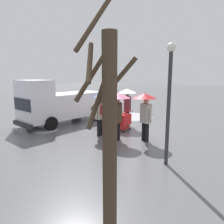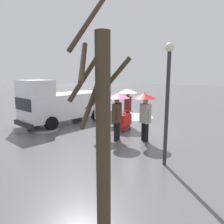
% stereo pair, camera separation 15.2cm
% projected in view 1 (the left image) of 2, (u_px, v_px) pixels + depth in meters
% --- Properties ---
extents(ground_plane, '(90.00, 90.00, 0.00)m').
position_uv_depth(ground_plane, '(129.00, 129.00, 11.44)').
color(ground_plane, '#5B5B5E').
extents(slush_patch_near_cluster, '(1.77, 1.77, 0.01)m').
position_uv_depth(slush_patch_near_cluster, '(95.00, 114.00, 15.62)').
color(slush_patch_near_cluster, silver).
rests_on(slush_patch_near_cluster, ground).
extents(slush_patch_under_van, '(2.93, 2.93, 0.01)m').
position_uv_depth(slush_patch_under_van, '(131.00, 116.00, 14.80)').
color(slush_patch_under_van, '#999BA0').
rests_on(slush_patch_under_van, ground).
extents(slush_patch_mid_street, '(1.39, 1.39, 0.01)m').
position_uv_depth(slush_patch_mid_street, '(45.00, 130.00, 11.24)').
color(slush_patch_mid_street, '#999BA0').
rests_on(slush_patch_mid_street, ground).
extents(cargo_van_parked_right, '(2.20, 5.34, 2.60)m').
position_uv_depth(cargo_van_parked_right, '(61.00, 104.00, 12.70)').
color(cargo_van_parked_right, white).
rests_on(cargo_van_parked_right, ground).
extents(shopping_cart_vendor, '(0.63, 0.87, 1.04)m').
position_uv_depth(shopping_cart_vendor, '(123.00, 120.00, 11.07)').
color(shopping_cart_vendor, red).
rests_on(shopping_cart_vendor, ground).
extents(hand_dolly_boxes, '(0.58, 0.75, 1.32)m').
position_uv_depth(hand_dolly_boxes, '(114.00, 116.00, 11.91)').
color(hand_dolly_boxes, '#515156').
rests_on(hand_dolly_boxes, ground).
extents(pedestrian_pink_side, '(1.04, 1.04, 2.15)m').
position_uv_depth(pedestrian_pink_side, '(101.00, 103.00, 10.07)').
color(pedestrian_pink_side, black).
rests_on(pedestrian_pink_side, ground).
extents(pedestrian_black_side, '(1.04, 1.04, 2.15)m').
position_uv_depth(pedestrian_black_side, '(127.00, 98.00, 11.89)').
color(pedestrian_black_side, black).
rests_on(pedestrian_black_side, ground).
extents(pedestrian_white_side, '(1.04, 1.04, 2.15)m').
position_uv_depth(pedestrian_white_side, '(145.00, 105.00, 9.27)').
color(pedestrian_white_side, black).
rests_on(pedestrian_white_side, ground).
extents(pedestrian_far_side, '(1.04, 1.04, 2.15)m').
position_uv_depth(pedestrian_far_side, '(118.00, 105.00, 9.35)').
color(pedestrian_far_side, black).
rests_on(pedestrian_far_side, ground).
extents(bare_tree_near, '(0.73, 1.04, 4.23)m').
position_uv_depth(bare_tree_near, '(108.00, 135.00, 3.47)').
color(bare_tree_near, '#423323').
rests_on(bare_tree_near, ground).
extents(street_lamp, '(0.28, 0.28, 3.86)m').
position_uv_depth(street_lamp, '(169.00, 92.00, 6.64)').
color(street_lamp, '#2D2D33').
rests_on(street_lamp, ground).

